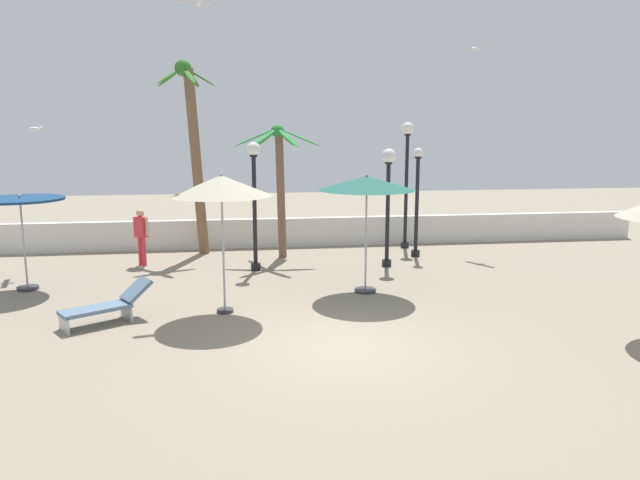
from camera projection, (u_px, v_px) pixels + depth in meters
The scene contains 16 objects.
ground_plane at pixel (345, 346), 11.24m from camera, with size 56.00×56.00×0.00m, color gray.
boundary_wall at pixel (295, 232), 20.85m from camera, with size 25.20×0.30×0.99m, color silver.
patio_umbrella_1 at pixel (20, 207), 14.85m from camera, with size 2.11×2.11×2.44m.
patio_umbrella_2 at pixel (221, 187), 12.83m from camera, with size 2.18×2.18×3.10m.
patio_umbrella_3 at pixel (367, 185), 14.52m from camera, with size 2.39×2.39×2.96m.
palm_tree_0 at pixel (193, 141), 19.06m from camera, with size 1.89×1.89×6.18m.
palm_tree_1 at pixel (279, 171), 18.65m from camera, with size 2.74×2.58×4.18m.
lamp_post_0 at pixel (388, 188), 17.40m from camera, with size 0.42×0.42×3.48m.
lamp_post_1 at pixel (254, 190), 16.92m from camera, with size 0.38×0.38×3.68m.
lamp_post_2 at pixel (407, 166), 20.12m from camera, with size 0.42×0.42×4.27m.
lamp_post_3 at pixel (417, 198), 18.89m from camera, with size 0.30×0.30×3.46m.
lounge_chair_0 at pixel (107, 305), 12.53m from camera, with size 1.88×1.47×0.84m.
guest_0 at pixel (141, 231), 17.76m from camera, with size 0.46×0.41×1.71m.
seagull_0 at pixel (475, 49), 19.96m from camera, with size 0.63×1.01×0.14m.
seagull_1 at pixel (198, 3), 13.81m from camera, with size 1.05×0.39×0.15m.
seagull_2 at pixel (35, 129), 16.97m from camera, with size 0.40×0.95×0.14m.
Camera 1 is at (-1.95, -10.52, 4.01)m, focal length 33.54 mm.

